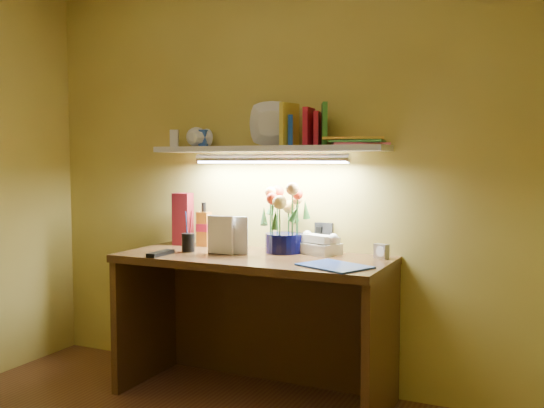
# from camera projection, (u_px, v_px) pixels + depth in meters

# --- Properties ---
(desk) EXTENTS (1.40, 0.60, 0.75)m
(desk) POSITION_uv_depth(u_px,v_px,m) (253.00, 327.00, 3.14)
(desk) COLOR #37210F
(desk) RESTS_ON ground
(flower_bouquet) EXTENTS (0.26, 0.26, 0.35)m
(flower_bouquet) POSITION_uv_depth(u_px,v_px,m) (284.00, 219.00, 3.21)
(flower_bouquet) COLOR #060734
(flower_bouquet) RESTS_ON desk
(telephone) EXTENTS (0.23, 0.21, 0.12)m
(telephone) POSITION_uv_depth(u_px,v_px,m) (320.00, 243.00, 3.16)
(telephone) COLOR #EDE8CC
(telephone) RESTS_ON desk
(desk_clock) EXTENTS (0.08, 0.06, 0.07)m
(desk_clock) POSITION_uv_depth(u_px,v_px,m) (381.00, 251.00, 3.02)
(desk_clock) COLOR #B1B0B5
(desk_clock) RESTS_ON desk
(whisky_bottle) EXTENTS (0.07, 0.07, 0.25)m
(whisky_bottle) POSITION_uv_depth(u_px,v_px,m) (204.00, 224.00, 3.45)
(whisky_bottle) COLOR #BF6418
(whisky_bottle) RESTS_ON desk
(whisky_box) EXTENTS (0.11, 0.11, 0.30)m
(whisky_box) POSITION_uv_depth(u_px,v_px,m) (183.00, 219.00, 3.50)
(whisky_box) COLOR #580F13
(whisky_box) RESTS_ON desk
(pen_cup) EXTENTS (0.08, 0.08, 0.17)m
(pen_cup) POSITION_uv_depth(u_px,v_px,m) (188.00, 236.00, 3.24)
(pen_cup) COLOR black
(pen_cup) RESTS_ON desk
(art_card) EXTENTS (0.17, 0.10, 0.17)m
(art_card) POSITION_uv_depth(u_px,v_px,m) (234.00, 232.00, 3.38)
(art_card) COLOR white
(art_card) RESTS_ON desk
(tv_remote) EXTENTS (0.06, 0.19, 0.02)m
(tv_remote) POSITION_uv_depth(u_px,v_px,m) (161.00, 253.00, 3.12)
(tv_remote) COLOR black
(tv_remote) RESTS_ON desk
(blue_folder) EXTENTS (0.37, 0.33, 0.01)m
(blue_folder) POSITION_uv_depth(u_px,v_px,m) (335.00, 266.00, 2.78)
(blue_folder) COLOR #284FB1
(blue_folder) RESTS_ON desk
(desk_book_a) EXTENTS (0.15, 0.02, 0.20)m
(desk_book_a) POSITION_uv_depth(u_px,v_px,m) (208.00, 234.00, 3.18)
(desk_book_a) COLOR white
(desk_book_a) RESTS_ON desk
(desk_book_b) EXTENTS (0.15, 0.04, 0.20)m
(desk_book_b) POSITION_uv_depth(u_px,v_px,m) (221.00, 235.00, 3.17)
(desk_book_b) COLOR silver
(desk_book_b) RESTS_ON desk
(wall_shelf) EXTENTS (1.32, 0.33, 0.25)m
(wall_shelf) POSITION_uv_depth(u_px,v_px,m) (272.00, 142.00, 3.22)
(wall_shelf) COLOR silver
(wall_shelf) RESTS_ON ground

